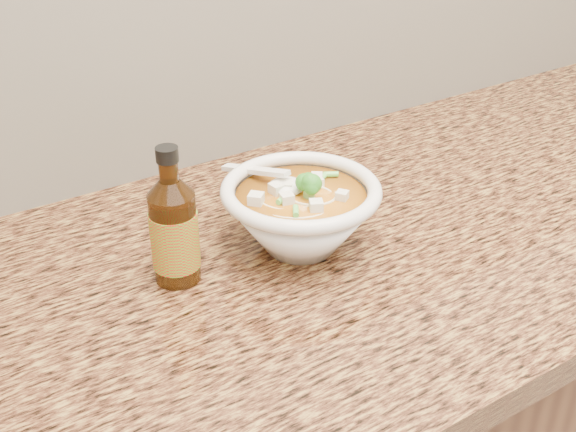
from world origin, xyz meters
TOP-DOWN VIEW (x-y plane):
  - counter_slab at (0.00, 1.68)m, footprint 4.00×0.68m
  - soup_bowl at (-0.14, 1.68)m, footprint 0.21×0.23m
  - hot_sauce_bottle at (-0.31, 1.70)m, footprint 0.07×0.07m

SIDE VIEW (x-z plane):
  - counter_slab at x=0.00m, z-range 0.86..0.90m
  - soup_bowl at x=-0.14m, z-range 0.89..1.01m
  - hot_sauce_bottle at x=-0.31m, z-range 0.88..1.06m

